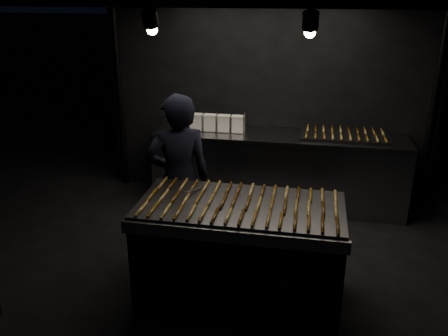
# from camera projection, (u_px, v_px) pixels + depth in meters

# --- Properties ---
(ground) EXTENTS (80.00, 80.00, 0.00)m
(ground) POSITION_uv_depth(u_px,v_px,m) (249.00, 249.00, 4.89)
(ground) COLOR black
(stall_structure) EXTENTS (4.30, 3.30, 2.62)m
(stall_structure) POSITION_uv_depth(u_px,v_px,m) (259.00, 25.00, 4.44)
(stall_structure) COLOR black
(stall_structure) RESTS_ON ground
(grill_cart) EXTENTS (1.70, 0.84, 0.90)m
(grill_cart) POSITION_uv_depth(u_px,v_px,m) (240.00, 252.00, 3.98)
(grill_cart) COLOR black
(grill_cart) RESTS_ON ground
(sausages_main) EXTENTS (1.52, 0.79, 0.03)m
(sausages_main) POSITION_uv_depth(u_px,v_px,m) (241.00, 202.00, 3.81)
(sausages_main) COLOR olive
(sausages_main) RESTS_ON grill_cart
(tongs) EXTENTS (0.18, 0.41, 0.02)m
(tongs) POSITION_uv_depth(u_px,v_px,m) (198.00, 189.00, 4.07)
(tongs) COLOR gray
(tongs) RESTS_ON grill_cart
(back_counter) EXTENTS (3.00, 0.62, 0.90)m
(back_counter) POSITION_uv_depth(u_px,v_px,m) (278.00, 170.00, 5.75)
(back_counter) COLOR gray
(back_counter) RESTS_ON ground
(tray_rack) EXTENTS (0.70, 0.14, 0.24)m
(tray_rack) POSITION_uv_depth(u_px,v_px,m) (217.00, 123.00, 5.68)
(tray_rack) COLOR #99999E
(tray_rack) RESTS_ON back_counter
(second_grill) EXTENTS (1.00, 0.55, 0.05)m
(second_grill) POSITION_uv_depth(u_px,v_px,m) (345.00, 136.00, 5.44)
(second_grill) COLOR #3D3D3F
(second_grill) RESTS_ON back_counter
(sausages_back) EXTENTS (0.86, 0.54, 0.03)m
(sausages_back) POSITION_uv_depth(u_px,v_px,m) (345.00, 133.00, 5.43)
(sausages_back) COLOR brown
(sausages_back) RESTS_ON second_grill
(vendor) EXTENTS (0.72, 0.62, 1.66)m
(vendor) POSITION_uv_depth(u_px,v_px,m) (179.00, 180.00, 4.46)
(vendor) COLOR black
(vendor) RESTS_ON ground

